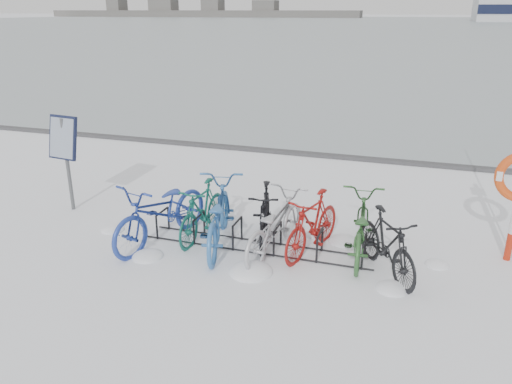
{
  "coord_description": "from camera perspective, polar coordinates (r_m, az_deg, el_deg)",
  "views": [
    {
      "loc": [
        2.39,
        -7.35,
        3.85
      ],
      "look_at": [
        -0.22,
        0.6,
        0.79
      ],
      "focal_mm": 35.0,
      "sensor_mm": 36.0,
      "label": 1
    }
  ],
  "objects": [
    {
      "name": "info_board",
      "position": [
        10.48,
        -21.11,
        5.21
      ],
      "size": [
        0.67,
        0.32,
        1.94
      ],
      "rotation": [
        0.0,
        0.0,
        -0.12
      ],
      "color": "#595B5E",
      "rests_on": "ground"
    },
    {
      "name": "ground",
      "position": [
        8.63,
        0.12,
        -6.37
      ],
      "size": [
        900.0,
        900.0,
        0.0
      ],
      "primitive_type": "plane",
      "color": "white",
      "rests_on": "ground"
    },
    {
      "name": "quay_edge",
      "position": [
        13.99,
        7.65,
        4.17
      ],
      "size": [
        400.0,
        0.25,
        0.1
      ],
      "primitive_type": "cube",
      "color": "#3F3F42",
      "rests_on": "ground"
    },
    {
      "name": "bike_0",
      "position": [
        8.78,
        -10.71,
        -2.0
      ],
      "size": [
        1.33,
        2.4,
        1.19
      ],
      "primitive_type": "imported",
      "rotation": [
        0.0,
        0.0,
        -0.25
      ],
      "color": "#243C99",
      "rests_on": "ground"
    },
    {
      "name": "ice_sheet",
      "position": [
        162.41,
        18.22,
        17.82
      ],
      "size": [
        400.0,
        298.0,
        0.02
      ],
      "primitive_type": "cube",
      "color": "#A6B4BC",
      "rests_on": "ground"
    },
    {
      "name": "shoreline",
      "position": [
        294.88,
        -7.22,
        19.76
      ],
      "size": [
        180.0,
        12.0,
        9.5
      ],
      "color": "#4C4C4C",
      "rests_on": "ground"
    },
    {
      "name": "bike_rack",
      "position": [
        8.55,
        0.13,
        -5.29
      ],
      "size": [
        4.0,
        0.48,
        0.46
      ],
      "color": "black",
      "rests_on": "ground"
    },
    {
      "name": "bike_3",
      "position": [
        8.65,
        1.03,
        -2.49
      ],
      "size": [
        0.86,
        1.81,
        1.05
      ],
      "primitive_type": "imported",
      "rotation": [
        0.0,
        0.0,
        0.22
      ],
      "color": "black",
      "rests_on": "ground"
    },
    {
      "name": "bike_2",
      "position": [
        8.53,
        -4.43,
        -2.47
      ],
      "size": [
        1.3,
        2.34,
        1.16
      ],
      "primitive_type": "imported",
      "rotation": [
        0.0,
        0.0,
        3.39
      ],
      "color": "#336DB3",
      "rests_on": "ground"
    },
    {
      "name": "bike_1",
      "position": [
        8.91,
        -6.16,
        -1.96
      ],
      "size": [
        0.58,
        1.75,
        1.04
      ],
      "primitive_type": "imported",
      "rotation": [
        0.0,
        0.0,
        -0.05
      ],
      "color": "#135C4D",
      "rests_on": "ground"
    },
    {
      "name": "snow_drifts",
      "position": [
        8.31,
        0.97,
        -7.47
      ],
      "size": [
        6.12,
        2.18,
        0.24
      ],
      "color": "white",
      "rests_on": "ground"
    },
    {
      "name": "bike_6",
      "position": [
        8.39,
        11.84,
        -3.69
      ],
      "size": [
        0.84,
        2.05,
        1.05
      ],
      "primitive_type": "imported",
      "rotation": [
        0.0,
        0.0,
        3.21
      ],
      "color": "#2C5C2B",
      "rests_on": "ground"
    },
    {
      "name": "bike_7",
      "position": [
        7.9,
        14.75,
        -5.54
      ],
      "size": [
        1.35,
        1.71,
        1.03
      ],
      "primitive_type": "imported",
      "rotation": [
        0.0,
        0.0,
        0.58
      ],
      "color": "black",
      "rests_on": "ground"
    },
    {
      "name": "bike_5",
      "position": [
        8.35,
        6.47,
        -3.45
      ],
      "size": [
        0.98,
        1.83,
        1.06
      ],
      "primitive_type": "imported",
      "rotation": [
        0.0,
        0.0,
        -0.29
      ],
      "color": "maroon",
      "rests_on": "ground"
    },
    {
      "name": "bike_4",
      "position": [
        8.28,
        2.12,
        -3.55
      ],
      "size": [
        1.06,
        2.11,
        1.06
      ],
      "primitive_type": "imported",
      "rotation": [
        0.0,
        0.0,
        2.96
      ],
      "color": "#AEB0B6",
      "rests_on": "ground"
    }
  ]
}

